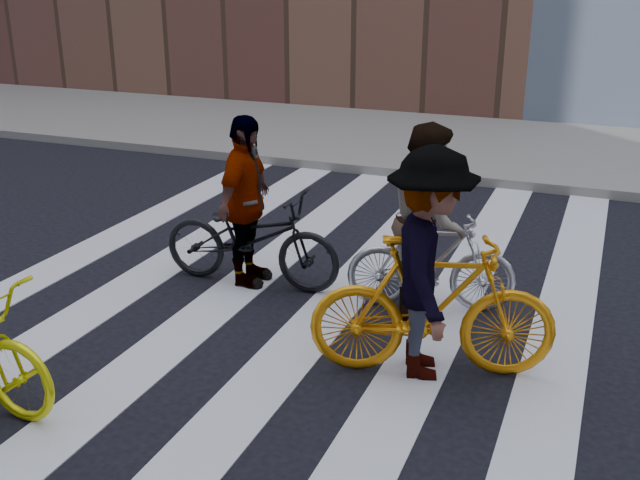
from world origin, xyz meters
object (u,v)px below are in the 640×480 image
Objects in this scene: bike_yellow_right at (433,307)px; bike_silver_mid at (431,262)px; rider_right at (429,265)px; rider_mid at (428,219)px; rider_rear at (245,202)px; bike_dark_rear at (251,238)px.

bike_silver_mid is at bearing -3.20° from bike_yellow_right.
bike_yellow_right is at bearing -107.43° from rider_right.
rider_mid is (-0.05, 0.00, 0.44)m from bike_silver_mid.
rider_rear is (-1.94, -0.10, -0.02)m from rider_mid.
rider_mid is 1.03× the size of rider_rear.
rider_right reaches higher than rider_mid.
bike_dark_rear is 2.52m from rider_right.
bike_dark_rear reaches higher than bike_silver_mid.
rider_right is (0.26, -1.24, 0.48)m from bike_silver_mid.
bike_dark_rear is (-1.94, -0.10, 0.02)m from bike_silver_mid.
bike_silver_mid is 0.90× the size of rider_rear.
bike_yellow_right is at bearing -119.23° from rider_rear.
rider_rear is (-1.99, -0.10, 0.42)m from bike_silver_mid.
rider_mid is at bearing -1.05° from bike_yellow_right.
bike_silver_mid is 0.85× the size of rider_right.
bike_silver_mid is 1.94m from bike_dark_rear.
bike_yellow_right is (0.31, -1.24, 0.11)m from bike_silver_mid.
rider_right is (-0.05, 0.00, 0.36)m from bike_yellow_right.
rider_rear is at bearing 45.62° from rider_right.
bike_silver_mid is 1.35m from rider_right.
bike_silver_mid is 1.28m from bike_yellow_right.
rider_rear reaches higher than bike_yellow_right.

